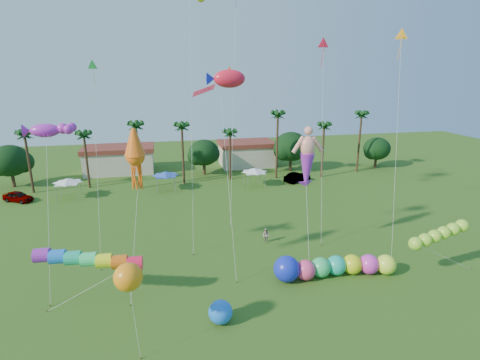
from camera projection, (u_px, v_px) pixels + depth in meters
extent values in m
plane|color=#285116|center=(271.00, 348.00, 25.33)|extent=(160.00, 160.00, 0.00)
cylinder|color=#3A2819|center=(29.00, 164.00, 56.29)|extent=(0.36, 0.36, 9.00)
cylinder|color=#3A2819|center=(87.00, 162.00, 58.92)|extent=(0.36, 0.36, 8.50)
cylinder|color=#3A2819|center=(138.00, 158.00, 58.47)|extent=(0.36, 0.36, 10.00)
cylinder|color=#3A2819|center=(183.00, 156.00, 60.90)|extent=(0.36, 0.36, 9.50)
cylinder|color=#3A2819|center=(230.00, 157.00, 63.68)|extent=(0.36, 0.36, 8.00)
cylinder|color=#3A2819|center=(277.00, 147.00, 63.95)|extent=(0.36, 0.36, 11.00)
cylinder|color=#3A2819|center=(323.00, 152.00, 64.92)|extent=(0.36, 0.36, 9.00)
cylinder|color=#3A2819|center=(359.00, 144.00, 68.22)|extent=(0.36, 0.36, 10.50)
sphere|color=#113814|center=(10.00, 161.00, 59.27)|extent=(5.88, 5.88, 5.88)
sphere|color=#113814|center=(204.00, 153.00, 66.61)|extent=(5.46, 5.46, 5.46)
sphere|color=#113814|center=(291.00, 147.00, 68.76)|extent=(6.30, 6.30, 6.30)
sphere|color=#113814|center=(377.00, 149.00, 71.54)|extent=(5.04, 5.04, 5.04)
cube|color=beige|center=(120.00, 161.00, 68.81)|extent=(12.00, 7.00, 4.00)
cube|color=beige|center=(246.00, 155.00, 73.70)|extent=(10.00, 7.00, 4.00)
pyramid|color=white|center=(68.00, 180.00, 54.25)|extent=(3.00, 3.00, 0.60)
pyramid|color=blue|center=(165.00, 173.00, 58.04)|extent=(3.00, 3.00, 0.60)
pyramid|color=white|center=(254.00, 170.00, 59.95)|extent=(3.00, 3.00, 0.60)
imported|color=#4C4C54|center=(18.00, 197.00, 53.47)|extent=(4.68, 3.67, 1.49)
imported|color=#4C4C54|center=(297.00, 177.00, 63.00)|extent=(5.11, 3.62, 1.60)
imported|color=#A18E86|center=(266.00, 236.00, 40.64)|extent=(0.97, 1.01, 1.64)
sphere|color=#F5407C|center=(305.00, 270.00, 33.42)|extent=(1.84, 1.84, 1.84)
sphere|color=#2EC46A|center=(321.00, 267.00, 33.89)|extent=(1.84, 1.84, 1.84)
sphere|color=#19B296|center=(336.00, 265.00, 34.24)|extent=(1.84, 1.84, 1.84)
sphere|color=#D3E217|center=(352.00, 264.00, 34.41)|extent=(1.84, 1.84, 1.84)
sphere|color=#E636CA|center=(369.00, 264.00, 34.42)|extent=(1.84, 1.84, 1.84)
sphere|color=#D0FF38|center=(386.00, 265.00, 34.37)|extent=(1.84, 1.84, 1.84)
sphere|color=#1628CB|center=(287.00, 269.00, 33.10)|extent=(2.49, 2.49, 2.35)
sphere|color=#1B71F9|center=(220.00, 312.00, 27.63)|extent=(1.80, 1.80, 1.80)
cylinder|color=#F51B47|center=(108.00, 266.00, 29.01)|extent=(8.25, 2.91, 1.11)
cylinder|color=silver|center=(91.00, 287.00, 29.26)|extent=(6.91, 0.14, 3.50)
cylinder|color=brown|center=(47.00, 311.00, 29.08)|extent=(0.08, 0.08, 0.16)
ellipsoid|color=#97E031|center=(415.00, 244.00, 32.97)|extent=(6.56, 1.95, 1.41)
cylinder|color=silver|center=(444.00, 257.00, 34.16)|extent=(6.53, 0.12, 3.40)
cylinder|color=brown|center=(471.00, 269.00, 35.32)|extent=(0.08, 0.08, 0.16)
sphere|color=orange|center=(128.00, 277.00, 23.18)|extent=(2.09, 2.09, 1.80)
cylinder|color=silver|center=(135.00, 319.00, 23.76)|extent=(0.41, 0.58, 5.75)
cylinder|color=brown|center=(141.00, 358.00, 24.33)|extent=(0.08, 0.08, 0.16)
cylinder|color=silver|center=(308.00, 216.00, 35.47)|extent=(1.04, 4.41, 9.61)
cylinder|color=brown|center=(310.00, 272.00, 34.64)|extent=(0.08, 0.08, 0.16)
ellipsoid|color=#F61B36|center=(230.00, 79.00, 32.06)|extent=(4.32, 2.23, 1.72)
cylinder|color=silver|center=(233.00, 182.00, 32.59)|extent=(0.28, 4.06, 17.39)
cylinder|color=brown|center=(237.00, 282.00, 33.09)|extent=(0.08, 0.08, 0.16)
cylinder|color=silver|center=(191.00, 111.00, 37.35)|extent=(1.16, 6.75, 28.34)
cylinder|color=brown|center=(193.00, 254.00, 38.04)|extent=(0.08, 0.08, 0.16)
cone|color=orange|center=(135.00, 157.00, 29.68)|extent=(1.97, 1.97, 4.72)
cylinder|color=silver|center=(133.00, 232.00, 29.75)|extent=(1.12, 3.06, 11.49)
cylinder|color=brown|center=(130.00, 305.00, 29.81)|extent=(0.08, 0.08, 0.16)
ellipsoid|color=#B426C1|center=(45.00, 130.00, 29.98)|extent=(4.16, 2.56, 1.55)
cylinder|color=silver|center=(48.00, 218.00, 29.88)|extent=(0.40, 4.18, 13.45)
cylinder|color=brown|center=(50.00, 305.00, 29.76)|extent=(0.08, 0.08, 0.16)
cone|color=red|center=(323.00, 44.00, 37.74)|extent=(1.35, 0.36, 1.33)
cylinder|color=silver|center=(322.00, 148.00, 39.00)|extent=(0.44, 3.43, 20.64)
cylinder|color=brown|center=(321.00, 244.00, 40.23)|extent=(0.08, 0.08, 0.16)
cone|color=orange|center=(401.00, 35.00, 34.51)|extent=(1.27, 0.91, 1.32)
cylinder|color=silver|center=(396.00, 153.00, 35.39)|extent=(1.18, 4.24, 21.18)
cylinder|color=brown|center=(391.00, 263.00, 36.26)|extent=(0.08, 0.08, 0.16)
cone|color=#35E34F|center=(93.00, 66.00, 33.76)|extent=(1.03, 0.79, 1.09)
cylinder|color=silver|center=(97.00, 170.00, 34.50)|extent=(0.62, 3.86, 18.49)
cylinder|color=brown|center=(101.00, 269.00, 35.21)|extent=(0.08, 0.08, 0.16)
cylinder|color=silver|center=(233.00, 113.00, 43.44)|extent=(1.65, 4.15, 26.69)
cylinder|color=brown|center=(230.00, 226.00, 45.07)|extent=(0.08, 0.08, 0.16)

